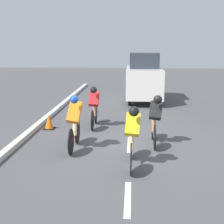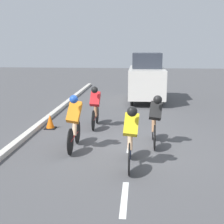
% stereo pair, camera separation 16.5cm
% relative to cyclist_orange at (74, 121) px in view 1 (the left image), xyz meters
% --- Properties ---
extents(ground_plane, '(60.00, 60.00, 0.00)m').
position_rel_cyclist_orange_xyz_m(ground_plane, '(-1.48, -0.46, -0.81)').
color(ground_plane, '#4C4C4F').
extents(lane_stripe_near, '(0.12, 1.40, 0.01)m').
position_rel_cyclist_orange_xyz_m(lane_stripe_near, '(-1.48, 2.66, -0.80)').
color(lane_stripe_near, white).
rests_on(lane_stripe_near, ground).
extents(lane_stripe_mid, '(0.12, 1.40, 0.01)m').
position_rel_cyclist_orange_xyz_m(lane_stripe_mid, '(-1.48, -0.54, -0.80)').
color(lane_stripe_mid, white).
rests_on(lane_stripe_mid, ground).
extents(lane_stripe_far, '(0.12, 1.40, 0.01)m').
position_rel_cyclist_orange_xyz_m(lane_stripe_far, '(-1.48, -3.74, -0.80)').
color(lane_stripe_far, white).
rests_on(lane_stripe_far, ground).
extents(curb, '(0.20, 26.23, 0.14)m').
position_rel_cyclist_orange_xyz_m(curb, '(1.72, -0.54, -0.74)').
color(curb, beige).
rests_on(curb, ground).
extents(cyclist_orange, '(0.40, 1.67, 1.55)m').
position_rel_cyclist_orange_xyz_m(cyclist_orange, '(0.00, 0.00, 0.00)').
color(cyclist_orange, black).
rests_on(cyclist_orange, ground).
extents(cyclist_yellow, '(0.37, 1.75, 1.49)m').
position_rel_cyclist_orange_xyz_m(cyclist_yellow, '(-1.54, 1.11, -0.03)').
color(cyclist_yellow, black).
rests_on(cyclist_yellow, ground).
extents(cyclist_black, '(0.38, 1.64, 1.47)m').
position_rel_cyclist_orange_xyz_m(cyclist_black, '(-2.18, -0.57, -0.02)').
color(cyclist_black, black).
rests_on(cyclist_black, ground).
extents(cyclist_red, '(0.35, 1.66, 1.46)m').
position_rel_cyclist_orange_xyz_m(cyclist_red, '(-0.24, -2.37, -0.04)').
color(cyclist_red, black).
rests_on(cyclist_red, ground).
extents(support_car, '(1.70, 3.87, 2.42)m').
position_rel_cyclist_orange_xyz_m(support_car, '(-2.09, -7.69, 0.38)').
color(support_car, black).
rests_on(support_car, ground).
extents(traffic_cone, '(0.36, 0.36, 0.49)m').
position_rel_cyclist_orange_xyz_m(traffic_cone, '(1.27, -2.08, -0.57)').
color(traffic_cone, black).
rests_on(traffic_cone, ground).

